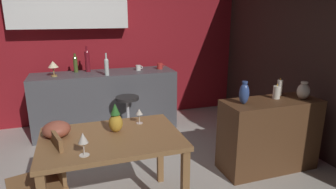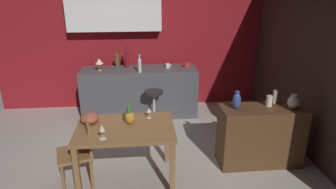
{
  "view_description": "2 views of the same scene",
  "coord_description": "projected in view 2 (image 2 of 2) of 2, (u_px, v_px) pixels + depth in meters",
  "views": [
    {
      "loc": [
        -0.3,
        -2.68,
        1.72
      ],
      "look_at": [
        0.72,
        0.35,
        0.83
      ],
      "focal_mm": 30.34,
      "sensor_mm": 36.0,
      "label": 1
    },
    {
      "loc": [
        0.17,
        -3.62,
        2.32
      ],
      "look_at": [
        0.55,
        0.52,
        0.77
      ],
      "focal_mm": 31.4,
      "sensor_mm": 36.0,
      "label": 2
    }
  ],
  "objects": [
    {
      "name": "pillar_candle_tall",
      "position": [
        269.0,
        101.0,
        3.86
      ],
      "size": [
        0.08,
        0.08,
        0.17
      ],
      "color": "white",
      "rests_on": "sideboard_cabinet"
    },
    {
      "name": "wine_glass_right",
      "position": [
        149.0,
        110.0,
        3.69
      ],
      "size": [
        0.07,
        0.07,
        0.14
      ],
      "color": "silver",
      "rests_on": "dining_table"
    },
    {
      "name": "wine_bottle_clear",
      "position": [
        140.0,
        65.0,
        5.07
      ],
      "size": [
        0.06,
        0.06,
        0.32
      ],
      "color": "silver",
      "rests_on": "kitchen_counter"
    },
    {
      "name": "chair_near_window",
      "position": [
        80.0,
        150.0,
        3.51
      ],
      "size": [
        0.49,
        0.49,
        0.84
      ],
      "color": "olive",
      "rests_on": "ground_plane"
    },
    {
      "name": "sideboard_cabinet",
      "position": [
        260.0,
        136.0,
        3.97
      ],
      "size": [
        1.1,
        0.44,
        0.82
      ],
      "primitive_type": "cube",
      "color": "#56351E",
      "rests_on": "ground_plane"
    },
    {
      "name": "wall_kitchen_back",
      "position": [
        129.0,
        36.0,
        5.61
      ],
      "size": [
        5.2,
        0.33,
        2.6
      ],
      "color": "maroon",
      "rests_on": "ground_plane"
    },
    {
      "name": "kitchen_counter",
      "position": [
        140.0,
        92.0,
        5.48
      ],
      "size": [
        2.1,
        0.6,
        0.9
      ],
      "primitive_type": "cube",
      "color": "#4C4C51",
      "rests_on": "ground_plane"
    },
    {
      "name": "wine_glass_left",
      "position": [
        102.0,
        128.0,
        3.17
      ],
      "size": [
        0.07,
        0.07,
        0.18
      ],
      "color": "silver",
      "rests_on": "dining_table"
    },
    {
      "name": "pineapple_centerpiece",
      "position": [
        130.0,
        115.0,
        3.55
      ],
      "size": [
        0.12,
        0.12,
        0.26
      ],
      "color": "gold",
      "rests_on": "dining_table"
    },
    {
      "name": "bar_stool",
      "position": [
        154.0,
        108.0,
        5.05
      ],
      "size": [
        0.34,
        0.34,
        0.64
      ],
      "color": "#262323",
      "rests_on": "ground_plane"
    },
    {
      "name": "vase_ceramic_blue",
      "position": [
        237.0,
        101.0,
        3.75
      ],
      "size": [
        0.11,
        0.11,
        0.25
      ],
      "color": "#334C8C",
      "rests_on": "sideboard_cabinet"
    },
    {
      "name": "pillar_candle_short",
      "position": [
        275.0,
        97.0,
        3.97
      ],
      "size": [
        0.06,
        0.06,
        0.2
      ],
      "color": "white",
      "rests_on": "sideboard_cabinet"
    },
    {
      "name": "ground_plane",
      "position": [
        133.0,
        159.0,
        4.17
      ],
      "size": [
        9.0,
        9.0,
        0.0
      ],
      "primitive_type": "plane",
      "color": "#B7B2A8"
    },
    {
      "name": "fruit_bowl",
      "position": [
        90.0,
        118.0,
        3.56
      ],
      "size": [
        0.23,
        0.23,
        0.13
      ],
      "primitive_type": "ellipsoid",
      "color": "#9E4C38",
      "rests_on": "dining_table"
    },
    {
      "name": "wine_bottle_ruby",
      "position": [
        127.0,
        58.0,
        5.37
      ],
      "size": [
        0.07,
        0.07,
        0.38
      ],
      "color": "maroon",
      "rests_on": "kitchen_counter"
    },
    {
      "name": "vase_ceramic_ivory",
      "position": [
        293.0,
        102.0,
        3.77
      ],
      "size": [
        0.14,
        0.14,
        0.2
      ],
      "color": "beige",
      "rests_on": "sideboard_cabinet"
    },
    {
      "name": "dining_table",
      "position": [
        126.0,
        134.0,
        3.53
      ],
      "size": [
        1.16,
        0.8,
        0.74
      ],
      "color": "olive",
      "rests_on": "ground_plane"
    },
    {
      "name": "wine_bottle_olive",
      "position": [
        117.0,
        60.0,
        5.39
      ],
      "size": [
        0.06,
        0.06,
        0.28
      ],
      "color": "#475623",
      "rests_on": "kitchen_counter"
    },
    {
      "name": "wall_side_right",
      "position": [
        308.0,
        61.0,
        4.22
      ],
      "size": [
        0.1,
        4.4,
        2.6
      ],
      "primitive_type": "cube",
      "color": "#33231E",
      "rests_on": "ground_plane"
    },
    {
      "name": "counter_lamp",
      "position": [
        99.0,
        62.0,
        5.14
      ],
      "size": [
        0.14,
        0.14,
        0.22
      ],
      "color": "#A58447",
      "rests_on": "kitchen_counter"
    },
    {
      "name": "cup_red",
      "position": [
        187.0,
        65.0,
        5.39
      ],
      "size": [
        0.12,
        0.09,
        0.09
      ],
      "color": "red",
      "rests_on": "kitchen_counter"
    },
    {
      "name": "cup_white",
      "position": [
        168.0,
        66.0,
        5.37
      ],
      "size": [
        0.11,
        0.08,
        0.08
      ],
      "color": "white",
      "rests_on": "kitchen_counter"
    }
  ]
}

